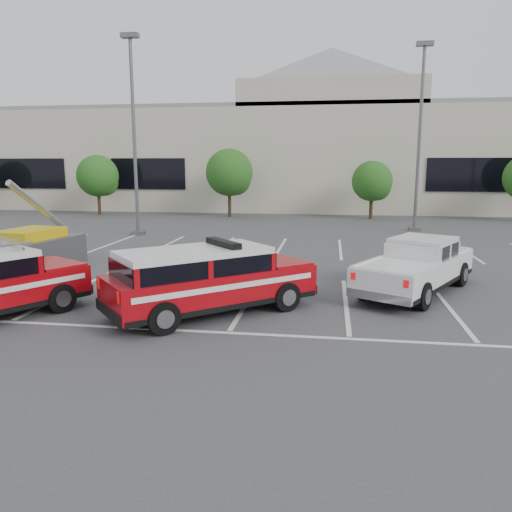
% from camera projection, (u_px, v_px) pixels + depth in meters
% --- Properties ---
extents(ground, '(120.00, 120.00, 0.00)m').
position_uv_depth(ground, '(249.00, 300.00, 14.05)').
color(ground, '#3C3C3F').
rests_on(ground, ground).
extents(stall_markings, '(23.00, 15.00, 0.01)m').
position_uv_depth(stall_markings, '(268.00, 267.00, 18.42)').
color(stall_markings, silver).
rests_on(stall_markings, ground).
extents(convention_building, '(60.00, 16.99, 13.20)m').
position_uv_depth(convention_building, '(309.00, 153.00, 44.15)').
color(convention_building, beige).
rests_on(convention_building, ground).
extents(tree_left, '(3.07, 3.07, 4.42)m').
position_uv_depth(tree_left, '(99.00, 177.00, 37.14)').
color(tree_left, '#3F2B19').
rests_on(tree_left, ground).
extents(tree_mid_left, '(3.37, 3.37, 4.85)m').
position_uv_depth(tree_mid_left, '(231.00, 174.00, 35.64)').
color(tree_mid_left, '#3F2B19').
rests_on(tree_mid_left, ground).
extents(tree_mid_right, '(2.77, 2.77, 3.99)m').
position_uv_depth(tree_mid_right, '(373.00, 183.00, 34.29)').
color(tree_mid_right, '#3F2B19').
rests_on(tree_mid_right, ground).
extents(light_pole_left, '(0.90, 0.60, 10.24)m').
position_uv_depth(light_pole_left, '(134.00, 136.00, 25.93)').
color(light_pole_left, '#59595E').
rests_on(light_pole_left, ground).
extents(light_pole_mid, '(0.90, 0.60, 10.24)m').
position_uv_depth(light_pole_mid, '(419.00, 138.00, 27.65)').
color(light_pole_mid, '#59595E').
rests_on(light_pole_mid, ground).
extents(fire_chief_suv, '(5.24, 4.90, 1.86)m').
position_uv_depth(fire_chief_suv, '(208.00, 284.00, 12.63)').
color(fire_chief_suv, '#97070E').
rests_on(fire_chief_suv, ground).
extents(white_pickup, '(4.13, 5.42, 1.60)m').
position_uv_depth(white_pickup, '(416.00, 271.00, 14.77)').
color(white_pickup, silver).
rests_on(white_pickup, ground).
extents(utility_rig, '(3.71, 3.97, 3.24)m').
position_uv_depth(utility_rig, '(27.00, 251.00, 18.18)').
color(utility_rig, '#59595E').
rests_on(utility_rig, ground).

